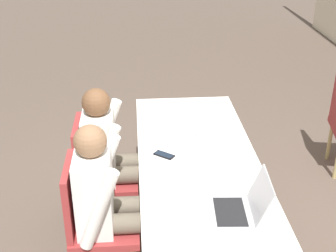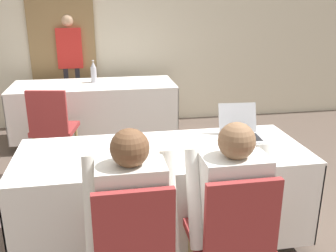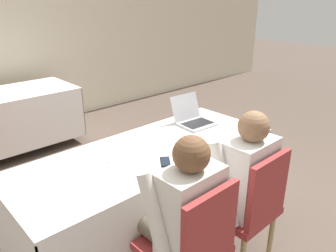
# 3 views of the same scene
# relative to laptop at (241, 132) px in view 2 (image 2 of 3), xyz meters

# --- Properties ---
(ground_plane) EXTENTS (24.00, 24.00, 0.00)m
(ground_plane) POSITION_rel_laptop_xyz_m (-0.63, -0.14, -0.80)
(ground_plane) COLOR brown
(wall_back) EXTENTS (12.00, 0.06, 2.70)m
(wall_back) POSITION_rel_laptop_xyz_m (-0.63, 2.94, 0.55)
(wall_back) COLOR beige
(wall_back) RESTS_ON ground_plane
(curtain_panel) EXTENTS (0.89, 0.04, 2.65)m
(curtain_panel) POSITION_rel_laptop_xyz_m (-1.54, 2.88, 0.53)
(curtain_panel) COLOR olive
(curtain_panel) RESTS_ON ground_plane
(conference_table_near) EXTENTS (2.05, 0.81, 0.75)m
(conference_table_near) POSITION_rel_laptop_xyz_m (-0.63, -0.14, -0.22)
(conference_table_near) COLOR white
(conference_table_near) RESTS_ON ground_plane
(conference_table_far) EXTENTS (2.05, 0.81, 0.75)m
(conference_table_far) POSITION_rel_laptop_xyz_m (-1.14, 2.21, -0.22)
(conference_table_far) COLOR white
(conference_table_far) RESTS_ON ground_plane
(laptop) EXTENTS (0.32, 0.34, 0.24)m
(laptop) POSITION_rel_laptop_xyz_m (0.00, 0.00, 0.00)
(laptop) COLOR #B7B7BC
(laptop) RESTS_ON conference_table_near
(cell_phone) EXTENTS (0.14, 0.15, 0.01)m
(cell_phone) POSITION_rel_laptop_xyz_m (-0.68, -0.37, -0.04)
(cell_phone) COLOR black
(cell_phone) RESTS_ON conference_table_near
(paper_beside_laptop) EXTENTS (0.29, 0.35, 0.00)m
(paper_beside_laptop) POSITION_rel_laptop_xyz_m (-0.87, -0.07, -0.05)
(paper_beside_laptop) COLOR white
(paper_beside_laptop) RESTS_ON conference_table_near
(paper_centre_table) EXTENTS (0.25, 0.32, 0.00)m
(paper_centre_table) POSITION_rel_laptop_xyz_m (-1.05, -0.26, -0.05)
(paper_centre_table) COLOR white
(paper_centre_table) RESTS_ON conference_table_near
(water_bottle) EXTENTS (0.07, 0.07, 0.29)m
(water_bottle) POSITION_rel_laptop_xyz_m (-1.13, 2.30, 0.08)
(water_bottle) COLOR #B7B7C1
(water_bottle) RESTS_ON conference_table_far
(chair_near_left) EXTENTS (0.44, 0.44, 0.90)m
(chair_near_left) POSITION_rel_laptop_xyz_m (-0.91, -0.85, -0.30)
(chair_near_left) COLOR tan
(chair_near_left) RESTS_ON ground_plane
(chair_near_right) EXTENTS (0.44, 0.44, 0.90)m
(chair_near_right) POSITION_rel_laptop_xyz_m (-0.35, -0.85, -0.30)
(chair_near_right) COLOR tan
(chair_near_right) RESTS_ON ground_plane
(chair_far_spare) EXTENTS (0.51, 0.51, 0.90)m
(chair_far_spare) POSITION_rel_laptop_xyz_m (-1.58, 1.38, -0.30)
(chair_far_spare) COLOR tan
(chair_far_spare) RESTS_ON ground_plane
(person_checkered_shirt) EXTENTS (0.50, 0.52, 1.16)m
(person_checkered_shirt) POSITION_rel_laptop_xyz_m (-0.91, -0.75, -0.14)
(person_checkered_shirt) COLOR #665B4C
(person_checkered_shirt) RESTS_ON ground_plane
(person_white_shirt) EXTENTS (0.50, 0.52, 1.16)m
(person_white_shirt) POSITION_rel_laptop_xyz_m (-0.35, -0.75, -0.14)
(person_white_shirt) COLOR #665B4C
(person_white_shirt) RESTS_ON ground_plane
(person_red_shirt) EXTENTS (0.34, 0.20, 1.59)m
(person_red_shirt) POSITION_rel_laptop_xyz_m (-1.45, 2.91, 0.12)
(person_red_shirt) COLOR #33333D
(person_red_shirt) RESTS_ON ground_plane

